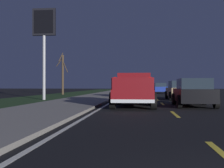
% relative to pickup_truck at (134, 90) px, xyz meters
% --- Properties ---
extents(ground, '(144.00, 144.00, 0.00)m').
position_rel_pickup_truck_xyz_m(ground, '(13.52, -1.75, -0.91)').
color(ground, black).
extents(sidewalk_shoulder, '(108.00, 4.00, 0.12)m').
position_rel_pickup_truck_xyz_m(sidewalk_shoulder, '(13.52, 3.95, -0.85)').
color(sidewalk_shoulder, gray).
rests_on(sidewalk_shoulder, ground).
extents(grass_verge, '(108.00, 6.00, 0.01)m').
position_rel_pickup_truck_xyz_m(grass_verge, '(13.52, 8.95, -0.91)').
color(grass_verge, '#1E3819').
rests_on(grass_verge, ground).
extents(lane_markings, '(108.00, 3.54, 0.01)m').
position_rel_pickup_truck_xyz_m(lane_markings, '(15.01, 0.80, -0.91)').
color(lane_markings, yellow).
rests_on(lane_markings, ground).
extents(pickup_truck, '(5.42, 2.28, 1.87)m').
position_rel_pickup_truck_xyz_m(pickup_truck, '(0.00, 0.00, 0.00)').
color(pickup_truck, maroon).
rests_on(pickup_truck, ground).
extents(sedan_tan, '(4.42, 2.05, 1.54)m').
position_rel_pickup_truck_xyz_m(sedan_tan, '(7.47, -3.56, -0.13)').
color(sedan_tan, '#9E845B').
rests_on(sedan_tan, ground).
extents(sedan_black, '(4.45, 2.10, 1.54)m').
position_rel_pickup_truck_xyz_m(sedan_black, '(0.10, -3.27, -0.13)').
color(sedan_black, black).
rests_on(sedan_black, ground).
extents(sedan_blue, '(4.45, 2.11, 1.54)m').
position_rel_pickup_truck_xyz_m(sedan_blue, '(26.00, -3.26, -0.13)').
color(sedan_blue, navy).
rests_on(sedan_blue, ground).
extents(sedan_red, '(4.40, 2.03, 1.54)m').
position_rel_pickup_truck_xyz_m(sedan_red, '(10.50, 0.25, -0.13)').
color(sedan_red, maroon).
rests_on(sedan_red, ground).
extents(gas_price_sign, '(0.27, 1.90, 7.43)m').
position_rel_pickup_truck_xyz_m(gas_price_sign, '(6.12, 7.43, 4.70)').
color(gas_price_sign, '#99999E').
rests_on(gas_price_sign, ground).
extents(bare_tree_far, '(1.36, 1.77, 5.40)m').
position_rel_pickup_truck_xyz_m(bare_tree_far, '(19.02, 9.58, 1.81)').
color(bare_tree_far, '#423323').
rests_on(bare_tree_far, ground).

